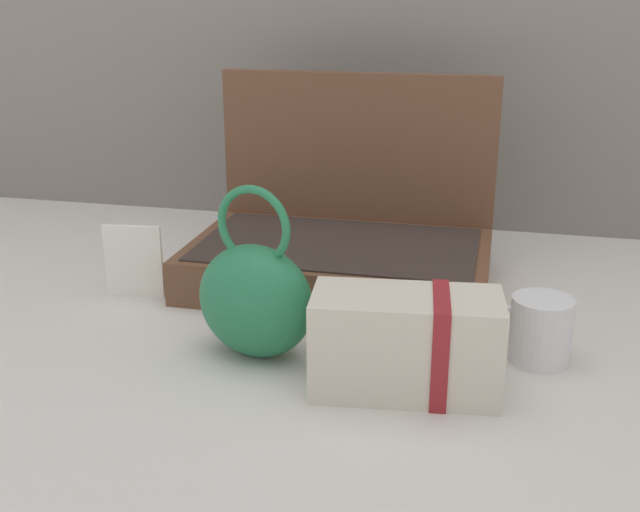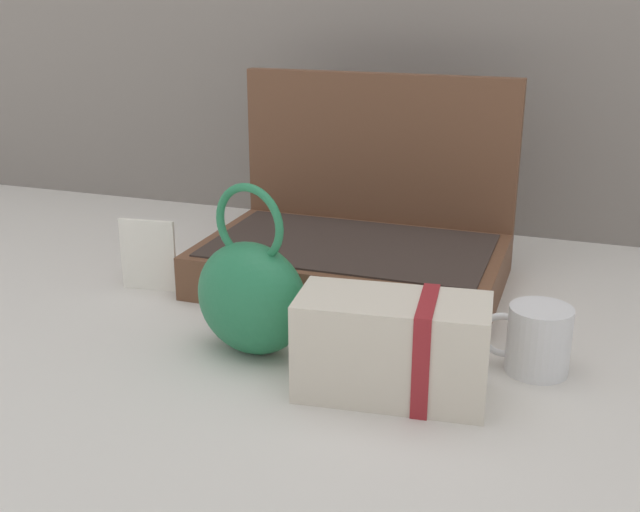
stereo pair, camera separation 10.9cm
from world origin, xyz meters
The scene contains 6 objects.
ground_plane centered at (0.00, 0.00, 0.00)m, with size 6.00×6.00×0.00m, color beige.
open_suitcase centered at (-0.03, 0.21, 0.07)m, with size 0.49×0.32×0.33m.
teal_pouch_handbag centered at (-0.08, -0.10, 0.08)m, with size 0.19×0.14×0.24m.
cream_toiletry_bag centered at (0.13, -0.15, 0.06)m, with size 0.24×0.13×0.13m.
coffee_mug centered at (0.29, -0.03, 0.04)m, with size 0.12×0.08×0.09m.
info_card_left centered at (-0.34, 0.05, 0.06)m, with size 0.09×0.01×0.12m, color white.
Camera 1 is at (0.22, -1.03, 0.48)m, focal length 44.26 mm.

